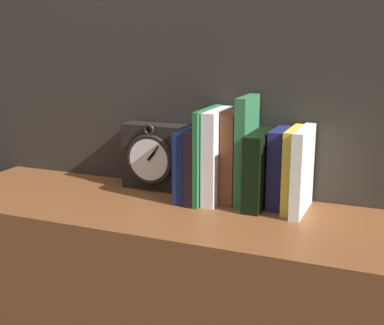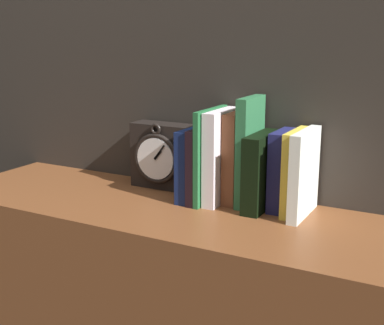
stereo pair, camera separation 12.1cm
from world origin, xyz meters
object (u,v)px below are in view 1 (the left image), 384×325
Objects in this scene: book_slot1_black at (200,163)px; book_slot6_black at (259,170)px; book_slot4_brown at (233,157)px; book_slot7_navy at (280,168)px; book_slot2_green at (207,155)px; book_slot0_navy at (191,163)px; book_slot3_white at (218,156)px; book_slot5_green at (247,150)px; book_slot8_yellow at (292,169)px; book_slot9_white at (303,171)px; clock at (155,157)px.

book_slot1_black reaches higher than book_slot6_black.
book_slot4_brown reaches higher than book_slot7_navy.
book_slot0_navy is at bearing 176.87° from book_slot2_green.
book_slot4_brown is 0.08m from book_slot6_black.
book_slot3_white is 0.07m from book_slot5_green.
book_slot5_green is 1.35× the size of book_slot8_yellow.
book_slot9_white is (0.03, -0.01, 0.00)m from book_slot8_yellow.
book_slot8_yellow is (0.37, -0.03, 0.01)m from clock.
book_slot9_white reaches higher than clock.
book_slot4_brown is 0.12m from book_slot7_navy.
book_slot5_green is 1.32× the size of book_slot9_white.
book_slot9_white reaches higher than book_slot0_navy.
book_slot1_black is at bearing -178.82° from book_slot6_black.
book_slot2_green is (0.04, -0.00, 0.03)m from book_slot0_navy.
book_slot6_black is at bearing -7.45° from clock.
book_slot5_green reaches higher than book_slot4_brown.
book_slot6_black is at bearing 178.40° from book_slot9_white.
book_slot6_black is 0.10m from book_slot9_white.
book_slot3_white is (0.03, 0.01, -0.00)m from book_slot2_green.
book_slot2_green is 0.03m from book_slot3_white.
book_slot7_navy is at bearing 6.78° from book_slot1_black.
book_slot1_black is 0.03m from book_slot2_green.
book_slot8_yellow is (0.08, 0.01, 0.01)m from book_slot6_black.
book_slot1_black is 0.71× the size of book_slot5_green.
book_slot1_black reaches higher than clock.
clock is 0.93× the size of book_slot8_yellow.
book_slot9_white reaches higher than book_slot8_yellow.
book_slot9_white is (0.10, -0.00, 0.01)m from book_slot6_black.
book_slot2_green is at bearing -14.39° from clock.
book_slot2_green is (0.02, -0.00, 0.02)m from book_slot1_black.
clock is 0.91× the size of book_slot9_white.
book_slot7_navy is at bearing 7.53° from book_slot2_green.
book_slot1_black is at bearing -179.95° from book_slot9_white.
book_slot0_navy is 0.15m from book_slot5_green.
book_slot7_navy is (0.18, 0.02, -0.02)m from book_slot2_green.
book_slot5_green is (0.03, -0.00, 0.02)m from book_slot4_brown.
book_slot2_green reaches higher than book_slot7_navy.
book_slot2_green is 0.88× the size of book_slot5_green.
book_slot1_black is at bearing -172.29° from book_slot3_white.
book_slot3_white is 0.87× the size of book_slot5_green.
book_slot6_black is at bearing -15.54° from book_slot4_brown.
book_slot4_brown is 1.23× the size of book_slot6_black.
book_slot7_navy is 0.95× the size of book_slot9_white.
book_slot2_green is at bearing -179.89° from book_slot9_white.
book_slot8_yellow reaches higher than book_slot0_navy.
book_slot5_green is 0.09m from book_slot7_navy.
book_slot7_navy is (0.22, 0.02, 0.00)m from book_slot0_navy.
book_slot0_navy is 0.78× the size of book_slot2_green.
book_slot3_white reaches higher than book_slot0_navy.
book_slot5_green reaches higher than book_slot7_navy.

